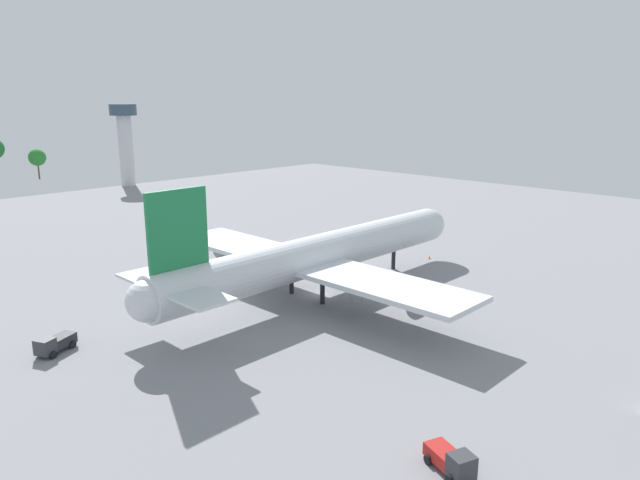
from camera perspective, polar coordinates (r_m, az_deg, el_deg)
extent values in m
plane|color=gray|center=(89.94, 0.00, -5.29)|extent=(254.05, 254.05, 0.00)
cylinder|color=silver|center=(88.06, 0.00, -1.37)|extent=(58.02, 6.00, 6.00)
sphere|color=silver|center=(110.17, 10.55, 1.51)|extent=(5.88, 5.88, 5.88)
sphere|color=silver|center=(71.09, -16.57, -5.73)|extent=(5.10, 5.10, 5.10)
cube|color=#1E7F47|center=(71.22, -13.77, 1.03)|extent=(8.12, 0.50, 9.61)
cube|color=silver|center=(68.58, -12.09, -5.38)|extent=(5.22, 9.01, 0.36)
cube|color=silver|center=(76.41, -16.14, -3.62)|extent=(5.22, 9.01, 0.36)
cube|color=silver|center=(77.02, 6.38, -4.41)|extent=(9.86, 25.75, 0.70)
cube|color=silver|center=(96.95, -7.45, -0.61)|extent=(9.86, 25.75, 0.70)
cylinder|color=gray|center=(80.54, 4.61, -4.75)|extent=(4.80, 2.52, 2.52)
cylinder|color=gray|center=(75.22, 10.24, -6.30)|extent=(4.80, 2.52, 2.52)
cylinder|color=gray|center=(95.09, -5.49, -1.85)|extent=(4.80, 2.52, 2.52)
cylinder|color=gray|center=(102.30, -8.96, -0.83)|extent=(4.80, 2.52, 2.52)
cylinder|color=black|center=(102.98, 7.21, -1.92)|extent=(0.70, 0.70, 3.38)
cylinder|color=black|center=(85.25, 0.24, -5.19)|extent=(0.70, 0.70, 3.38)
cylinder|color=black|center=(89.71, -2.81, -4.22)|extent=(0.70, 0.70, 3.38)
cube|color=#333338|center=(75.59, -25.33, -9.40)|extent=(2.44, 2.48, 1.83)
cube|color=#232328|center=(77.31, -23.99, -8.98)|extent=(3.70, 3.05, 1.24)
cylinder|color=black|center=(76.67, -25.80, -9.87)|extent=(0.96, 0.63, 0.93)
cylinder|color=black|center=(75.26, -24.67, -10.19)|extent=(0.96, 0.63, 0.93)
cylinder|color=black|center=(78.65, -24.18, -9.10)|extent=(0.96, 0.63, 0.93)
cylinder|color=black|center=(77.27, -23.05, -9.39)|extent=(0.96, 0.63, 0.93)
cube|color=#333338|center=(50.12, 13.68, -20.73)|extent=(2.38, 2.26, 1.94)
cube|color=#B21E19|center=(51.85, 11.95, -19.88)|extent=(2.85, 3.49, 1.12)
cylinder|color=black|center=(50.15, 12.57, -21.99)|extent=(0.56, 0.88, 0.83)
cylinder|color=black|center=(51.26, 14.56, -21.24)|extent=(0.56, 0.88, 0.83)
cylinder|color=black|center=(52.04, 10.51, -20.41)|extent=(0.56, 0.88, 0.83)
cylinder|color=black|center=(53.10, 12.45, -19.74)|extent=(0.56, 0.88, 0.83)
cube|color=#2D5193|center=(114.64, 3.60, -0.43)|extent=(2.31, 1.78, 1.68)
cube|color=#2D5193|center=(115.90, 2.76, -0.37)|extent=(2.38, 2.76, 1.23)
cylinder|color=black|center=(113.92, 3.25, -0.95)|extent=(0.35, 0.87, 0.85)
cylinder|color=black|center=(115.78, 3.94, -0.72)|extent=(0.35, 0.87, 0.85)
cylinder|color=black|center=(115.43, 2.21, -0.74)|extent=(0.35, 0.87, 0.85)
cylinder|color=black|center=(117.26, 2.91, -0.52)|extent=(0.35, 0.87, 0.85)
cone|color=orange|center=(110.80, 10.67, -1.68)|extent=(0.40, 0.40, 0.57)
cylinder|color=silver|center=(208.63, -18.46, 8.28)|extent=(4.66, 4.66, 23.46)
cylinder|color=#334756|center=(207.91, -18.75, 11.99)|extent=(8.85, 8.85, 3.66)
cylinder|color=#51381E|center=(237.63, -25.84, 6.11)|extent=(0.54, 0.54, 6.19)
sphere|color=#297E2E|center=(237.13, -25.97, 7.29)|extent=(6.11, 6.11, 6.11)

